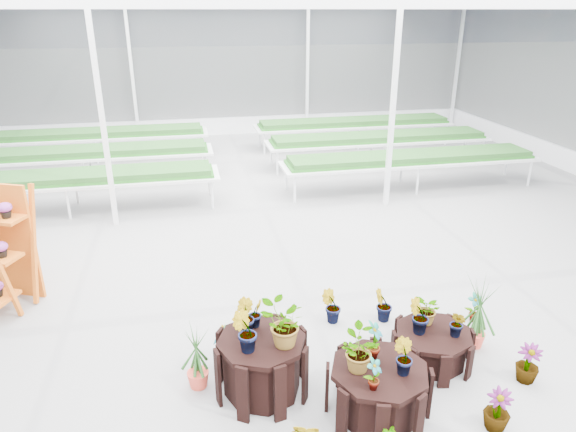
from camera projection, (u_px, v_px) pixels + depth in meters
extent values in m
plane|color=gray|center=(297.00, 310.00, 7.71)|extent=(24.00, 24.00, 0.00)
cylinder|color=black|center=(262.00, 365.00, 5.95)|extent=(1.27, 1.27, 0.72)
cylinder|color=black|center=(378.00, 390.00, 5.66)|extent=(1.39, 1.39, 0.59)
cylinder|color=black|center=(432.00, 347.00, 6.51)|extent=(1.14, 1.14, 0.45)
imported|color=#224D1E|center=(245.00, 316.00, 5.87)|extent=(0.28, 0.29, 0.42)
imported|color=#224D1E|center=(283.00, 325.00, 5.61)|extent=(0.51, 0.45, 0.54)
imported|color=#224D1E|center=(256.00, 313.00, 6.01)|extent=(0.24, 0.24, 0.35)
imported|color=#224D1E|center=(245.00, 332.00, 5.53)|extent=(0.30, 0.26, 0.48)
imported|color=#224D1E|center=(357.00, 351.00, 5.45)|extent=(0.51, 0.54, 0.48)
imported|color=#224D1E|center=(403.00, 357.00, 5.41)|extent=(0.25, 0.27, 0.40)
imported|color=#224D1E|center=(374.00, 340.00, 5.63)|extent=(0.29, 0.30, 0.47)
imported|color=#224D1E|center=(374.00, 375.00, 5.17)|extent=(0.24, 0.21, 0.37)
imported|color=#224D1E|center=(419.00, 317.00, 6.31)|extent=(0.27, 0.22, 0.48)
imported|color=#224D1E|center=(458.00, 324.00, 6.25)|extent=(0.20, 0.23, 0.37)
imported|color=#224D1E|center=(428.00, 310.00, 6.51)|extent=(0.36, 0.40, 0.41)
imported|color=#224D1E|center=(222.00, 346.00, 6.41)|extent=(0.27, 0.34, 0.58)
imported|color=#224D1E|center=(497.00, 410.00, 5.44)|extent=(0.35, 0.35, 0.50)
imported|color=#224D1E|center=(528.00, 364.00, 6.16)|extent=(0.39, 0.39, 0.50)
imported|color=#224D1E|center=(474.00, 308.00, 7.35)|extent=(0.25, 0.18, 0.45)
imported|color=#224D1E|center=(383.00, 305.00, 7.35)|extent=(0.35, 0.32, 0.52)
imported|color=#224D1E|center=(331.00, 306.00, 7.33)|extent=(0.32, 0.28, 0.51)
imported|color=#224D1E|center=(229.00, 344.00, 6.48)|extent=(0.37, 0.35, 0.53)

